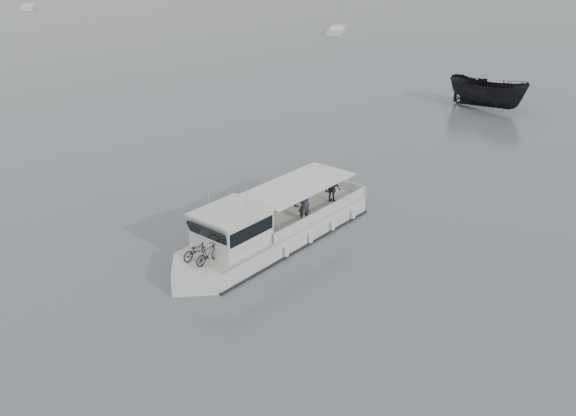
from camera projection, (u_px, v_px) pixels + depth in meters
ground at (172, 266)px, 28.92m from camera, size 1400.00×1400.00×0.00m
tour_boat at (264, 232)px, 30.23m from camera, size 12.12×6.41×5.16m
dark_motorboat at (487, 93)px, 52.99m from camera, size 4.41×7.38×2.68m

